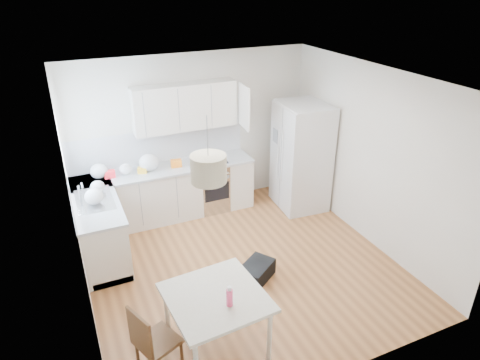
# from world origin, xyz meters

# --- Properties ---
(floor) EXTENTS (4.20, 4.20, 0.00)m
(floor) POSITION_xyz_m (0.00, 0.00, 0.00)
(floor) COLOR brown
(floor) RESTS_ON ground
(ceiling) EXTENTS (4.20, 4.20, 0.00)m
(ceiling) POSITION_xyz_m (0.00, 0.00, 2.70)
(ceiling) COLOR white
(ceiling) RESTS_ON wall_back
(wall_back) EXTENTS (4.20, 0.00, 4.20)m
(wall_back) POSITION_xyz_m (0.00, 2.10, 1.35)
(wall_back) COLOR beige
(wall_back) RESTS_ON floor
(wall_left) EXTENTS (0.00, 4.20, 4.20)m
(wall_left) POSITION_xyz_m (-2.10, 0.00, 1.35)
(wall_left) COLOR beige
(wall_left) RESTS_ON floor
(wall_right) EXTENTS (0.00, 4.20, 4.20)m
(wall_right) POSITION_xyz_m (2.10, 0.00, 1.35)
(wall_right) COLOR beige
(wall_right) RESTS_ON floor
(window_glassblock) EXTENTS (0.02, 1.00, 1.00)m
(window_glassblock) POSITION_xyz_m (-2.09, 1.15, 1.75)
(window_glassblock) COLOR #BFE0F9
(window_glassblock) RESTS_ON wall_left
(cabinets_back) EXTENTS (3.00, 0.60, 0.88)m
(cabinets_back) POSITION_xyz_m (-0.60, 1.80, 0.44)
(cabinets_back) COLOR silver
(cabinets_back) RESTS_ON floor
(cabinets_left) EXTENTS (0.60, 1.80, 0.88)m
(cabinets_left) POSITION_xyz_m (-1.80, 1.20, 0.44)
(cabinets_left) COLOR silver
(cabinets_left) RESTS_ON floor
(counter_back) EXTENTS (3.02, 0.64, 0.04)m
(counter_back) POSITION_xyz_m (-0.60, 1.80, 0.90)
(counter_back) COLOR silver
(counter_back) RESTS_ON cabinets_back
(counter_left) EXTENTS (0.64, 1.82, 0.04)m
(counter_left) POSITION_xyz_m (-1.80, 1.20, 0.90)
(counter_left) COLOR silver
(counter_left) RESTS_ON cabinets_left
(backsplash_back) EXTENTS (3.00, 0.01, 0.58)m
(backsplash_back) POSITION_xyz_m (-0.60, 2.09, 1.21)
(backsplash_back) COLOR white
(backsplash_back) RESTS_ON wall_back
(backsplash_left) EXTENTS (0.01, 1.80, 0.58)m
(backsplash_left) POSITION_xyz_m (-2.09, 1.20, 1.21)
(backsplash_left) COLOR white
(backsplash_left) RESTS_ON wall_left
(upper_cabinets) EXTENTS (1.70, 0.32, 0.75)m
(upper_cabinets) POSITION_xyz_m (-0.15, 1.94, 1.88)
(upper_cabinets) COLOR silver
(upper_cabinets) RESTS_ON wall_back
(range_oven) EXTENTS (0.50, 0.61, 0.88)m
(range_oven) POSITION_xyz_m (0.20, 1.80, 0.44)
(range_oven) COLOR #B3B6B8
(range_oven) RESTS_ON floor
(sink) EXTENTS (0.50, 0.80, 0.16)m
(sink) POSITION_xyz_m (-1.80, 1.15, 0.92)
(sink) COLOR #B3B6B8
(sink) RESTS_ON counter_left
(refrigerator) EXTENTS (0.96, 1.00, 1.88)m
(refrigerator) POSITION_xyz_m (1.71, 1.27, 0.94)
(refrigerator) COLOR silver
(refrigerator) RESTS_ON floor
(dining_table) EXTENTS (1.06, 1.06, 0.78)m
(dining_table) POSITION_xyz_m (-0.90, -1.29, 0.70)
(dining_table) COLOR #BCB6A1
(dining_table) RESTS_ON floor
(dining_chair) EXTENTS (0.50, 0.50, 0.91)m
(dining_chair) POSITION_xyz_m (-1.54, -1.30, 0.46)
(dining_chair) COLOR #4B2E16
(dining_chair) RESTS_ON floor
(drink_bottle) EXTENTS (0.08, 0.08, 0.24)m
(drink_bottle) POSITION_xyz_m (-0.82, -1.47, 0.90)
(drink_bottle) COLOR #F34375
(drink_bottle) RESTS_ON dining_table
(gym_bag) EXTENTS (0.61, 0.56, 0.24)m
(gym_bag) POSITION_xyz_m (0.06, -0.34, 0.12)
(gym_bag) COLOR black
(gym_bag) RESTS_ON floor
(pendant_lamp) EXTENTS (0.36, 0.36, 0.27)m
(pendant_lamp) POSITION_xyz_m (-0.87, -1.12, 2.18)
(pendant_lamp) COLOR beige
(pendant_lamp) RESTS_ON ceiling
(grocery_bag_a) EXTENTS (0.27, 0.23, 0.24)m
(grocery_bag_a) POSITION_xyz_m (-1.63, 1.85, 1.04)
(grocery_bag_a) COLOR white
(grocery_bag_a) RESTS_ON counter_back
(grocery_bag_b) EXTENTS (0.21, 0.17, 0.18)m
(grocery_bag_b) POSITION_xyz_m (-1.23, 1.81, 1.01)
(grocery_bag_b) COLOR white
(grocery_bag_b) RESTS_ON counter_back
(grocery_bag_c) EXTENTS (0.32, 0.27, 0.29)m
(grocery_bag_c) POSITION_xyz_m (-0.85, 1.81, 1.06)
(grocery_bag_c) COLOR white
(grocery_bag_c) RESTS_ON counter_back
(grocery_bag_d) EXTENTS (0.21, 0.18, 0.19)m
(grocery_bag_d) POSITION_xyz_m (-1.72, 1.36, 1.01)
(grocery_bag_d) COLOR white
(grocery_bag_d) RESTS_ON counter_back
(grocery_bag_e) EXTENTS (0.26, 0.22, 0.23)m
(grocery_bag_e) POSITION_xyz_m (-1.81, 1.02, 1.03)
(grocery_bag_e) COLOR white
(grocery_bag_e) RESTS_ON counter_left
(snack_orange) EXTENTS (0.19, 0.13, 0.12)m
(snack_orange) POSITION_xyz_m (-0.40, 1.78, 0.98)
(snack_orange) COLOR orange
(snack_orange) RESTS_ON counter_back
(snack_yellow) EXTENTS (0.16, 0.13, 0.10)m
(snack_yellow) POSITION_xyz_m (-0.98, 1.76, 0.97)
(snack_yellow) COLOR gold
(snack_yellow) RESTS_ON counter_back
(snack_red) EXTENTS (0.17, 0.11, 0.12)m
(snack_red) POSITION_xyz_m (-1.48, 1.81, 0.98)
(snack_red) COLOR red
(snack_red) RESTS_ON counter_back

